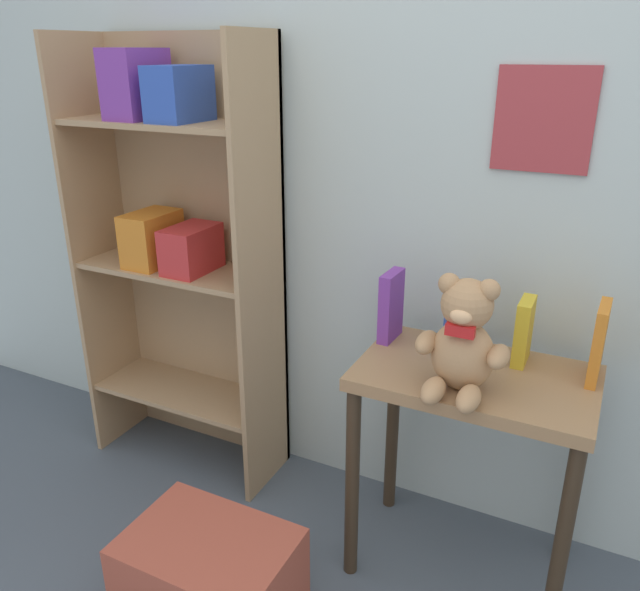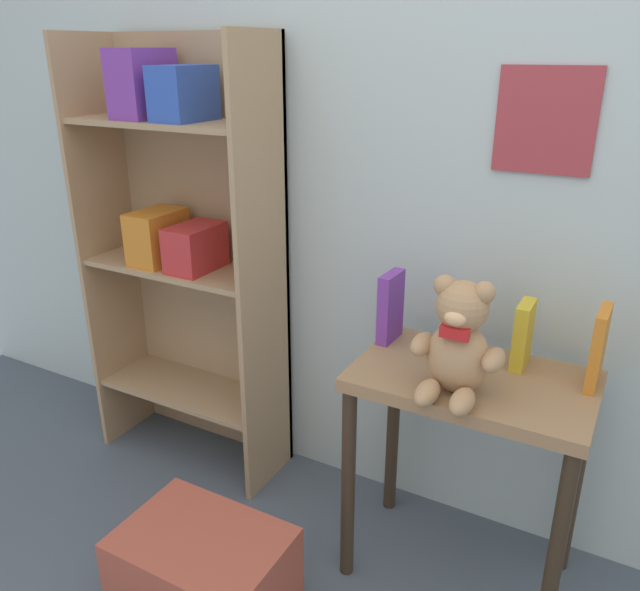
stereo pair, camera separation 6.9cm
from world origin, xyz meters
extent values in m
cube|color=silver|center=(0.00, 1.37, 1.25)|extent=(4.80, 0.06, 2.50)
cube|color=#A8383D|center=(0.13, 1.33, 1.29)|extent=(0.25, 0.01, 0.27)
cube|color=tan|center=(-1.33, 1.17, 0.76)|extent=(0.02, 0.29, 1.51)
cube|color=tan|center=(-0.65, 1.17, 0.76)|extent=(0.02, 0.29, 1.51)
cube|color=tan|center=(-0.99, 1.31, 0.76)|extent=(0.70, 0.02, 1.51)
cube|color=tan|center=(-0.99, 1.17, 0.27)|extent=(0.67, 0.26, 0.02)
cube|color=tan|center=(-0.99, 1.17, 0.76)|extent=(0.67, 0.26, 0.02)
cube|color=tan|center=(-0.99, 1.17, 1.24)|extent=(0.67, 0.26, 0.02)
cube|color=purple|center=(-1.07, 1.16, 1.36)|extent=(0.13, 0.20, 0.21)
cube|color=#2D51B7|center=(-0.91, 1.16, 1.33)|extent=(0.13, 0.20, 0.16)
cube|color=orange|center=(-1.07, 1.16, 0.86)|extent=(0.13, 0.20, 0.18)
cube|color=red|center=(-0.91, 1.16, 0.84)|extent=(0.13, 0.20, 0.15)
cube|color=#9E754C|center=(0.07, 1.08, 0.64)|extent=(0.62, 0.39, 0.04)
cylinder|color=#37291A|center=(-0.21, 0.91, 0.31)|extent=(0.04, 0.04, 0.62)
cylinder|color=#37291A|center=(0.35, 0.91, 0.31)|extent=(0.04, 0.04, 0.62)
cylinder|color=#37291A|center=(-0.21, 1.24, 0.31)|extent=(0.04, 0.04, 0.62)
cylinder|color=#37291A|center=(0.35, 1.24, 0.31)|extent=(0.04, 0.04, 0.62)
ellipsoid|color=tan|center=(0.06, 0.98, 0.75)|extent=(0.16, 0.12, 0.18)
sphere|color=tan|center=(0.06, 0.98, 0.89)|extent=(0.13, 0.13, 0.13)
sphere|color=tan|center=(0.01, 0.98, 0.93)|extent=(0.05, 0.05, 0.05)
sphere|color=tan|center=(0.10, 0.98, 0.93)|extent=(0.05, 0.05, 0.05)
ellipsoid|color=#F4BB82|center=(0.06, 0.92, 0.88)|extent=(0.05, 0.04, 0.04)
ellipsoid|color=tan|center=(-0.03, 0.96, 0.77)|extent=(0.05, 0.10, 0.05)
ellipsoid|color=tan|center=(0.14, 0.96, 0.77)|extent=(0.05, 0.10, 0.05)
ellipsoid|color=tan|center=(0.01, 0.88, 0.69)|extent=(0.06, 0.11, 0.06)
ellipsoid|color=tan|center=(0.10, 0.88, 0.69)|extent=(0.06, 0.11, 0.06)
cube|color=red|center=(0.06, 0.92, 0.84)|extent=(0.07, 0.02, 0.03)
cube|color=purple|center=(-0.21, 1.17, 0.76)|extent=(0.04, 0.11, 0.21)
cube|color=#2D51B7|center=(-0.02, 1.17, 0.75)|extent=(0.02, 0.12, 0.19)
cube|color=gold|center=(0.17, 1.19, 0.75)|extent=(0.04, 0.11, 0.18)
cube|color=orange|center=(0.35, 1.18, 0.76)|extent=(0.03, 0.13, 0.21)
cube|color=#AD4C38|center=(-0.47, 0.58, 0.14)|extent=(0.44, 0.31, 0.28)
camera|label=1|loc=(0.35, -0.42, 1.46)|focal=35.00mm
camera|label=2|loc=(0.42, -0.39, 1.46)|focal=35.00mm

